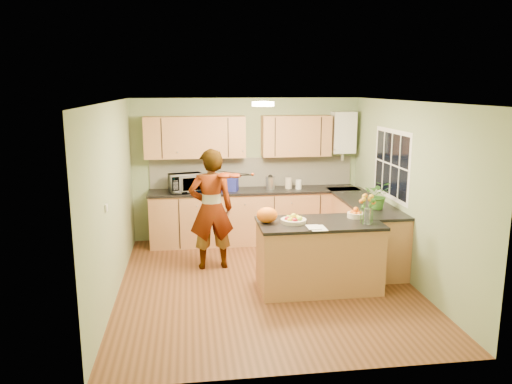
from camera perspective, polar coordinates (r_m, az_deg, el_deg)
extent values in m
plane|color=#573119|center=(7.06, 1.11, -10.44)|extent=(4.50, 4.50, 0.00)
cube|color=white|center=(6.53, 1.20, 10.29)|extent=(4.00, 4.50, 0.02)
cube|color=#8BA676|center=(8.87, -1.08, 2.61)|extent=(4.00, 0.02, 2.50)
cube|color=#8BA676|center=(4.55, 5.53, -6.53)|extent=(4.00, 0.02, 2.50)
cube|color=#8BA676|center=(6.68, -16.06, -0.96)|extent=(0.02, 4.50, 2.50)
cube|color=#8BA676|center=(7.26, 16.96, -0.01)|extent=(0.02, 4.50, 2.50)
cube|color=#AA7044|center=(8.76, -0.18, -2.86)|extent=(3.60, 0.60, 0.90)
cube|color=black|center=(8.64, -0.17, 0.14)|extent=(3.64, 0.62, 0.04)
cube|color=#AA7044|center=(8.10, 12.19, -4.38)|extent=(0.60, 2.20, 0.90)
cube|color=black|center=(7.98, 12.27, -1.14)|extent=(0.62, 2.24, 0.04)
cube|color=white|center=(8.88, -0.42, 2.29)|extent=(3.60, 0.02, 0.52)
cube|color=#AA7044|center=(8.57, -6.98, 6.24)|extent=(1.70, 0.34, 0.70)
cube|color=#AA7044|center=(8.77, 4.60, 6.42)|extent=(1.20, 0.34, 0.70)
cube|color=white|center=(8.99, 9.93, 6.74)|extent=(0.40, 0.30, 0.72)
cylinder|color=silver|center=(9.04, 9.84, 4.21)|extent=(0.06, 0.06, 0.20)
cube|color=white|center=(7.74, 15.22, 3.07)|extent=(0.01, 1.30, 1.05)
cube|color=black|center=(7.74, 15.19, 3.07)|extent=(0.01, 1.18, 0.92)
cube|color=white|center=(6.09, -16.73, -1.74)|extent=(0.02, 0.09, 0.09)
cylinder|color=#FFEABF|center=(6.83, 0.81, 10.03)|extent=(0.30, 0.30, 0.06)
cylinder|color=white|center=(6.83, 0.81, 10.28)|extent=(0.10, 0.10, 0.02)
cube|color=#AA7044|center=(6.81, 7.15, -7.36)|extent=(1.59, 0.80, 0.89)
cube|color=black|center=(6.67, 7.25, -3.57)|extent=(1.63, 0.84, 0.04)
cylinder|color=beige|center=(6.58, 4.31, -3.32)|extent=(0.34, 0.34, 0.05)
cylinder|color=beige|center=(6.95, 11.34, -2.60)|extent=(0.24, 0.24, 0.07)
cylinder|color=silver|center=(6.65, 12.69, -2.70)|extent=(0.10, 0.10, 0.21)
ellipsoid|color=orange|center=(6.55, 1.27, -2.65)|extent=(0.33, 0.31, 0.21)
cube|color=white|center=(6.36, 7.08, -4.09)|extent=(0.20, 0.27, 0.01)
imported|color=#E7AD8D|center=(7.43, -5.14, -1.98)|extent=(0.69, 0.48, 1.81)
imported|color=white|center=(8.51, -7.97, 1.02)|extent=(0.63, 0.49, 0.31)
cube|color=navy|center=(8.56, -3.01, 0.87)|extent=(0.32, 0.27, 0.21)
cylinder|color=silver|center=(8.66, 1.64, 1.03)|extent=(0.16, 0.16, 0.22)
sphere|color=black|center=(8.63, 1.65, 2.00)|extent=(0.08, 0.08, 0.08)
cylinder|color=beige|center=(8.76, 3.74, 1.03)|extent=(0.14, 0.14, 0.19)
cylinder|color=white|center=(8.71, 4.90, 0.86)|extent=(0.11, 0.11, 0.16)
imported|color=#3B7527|center=(7.45, 13.81, -0.31)|extent=(0.48, 0.45, 0.42)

